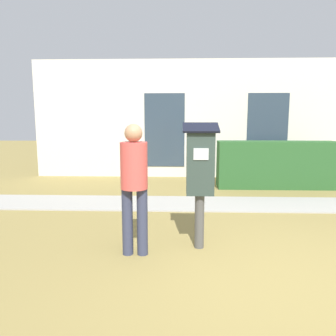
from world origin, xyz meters
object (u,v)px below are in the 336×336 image
object	(u,v)px
parking_meter	(200,169)
outdoor_chair_left	(198,161)
person_standing	(134,179)
outdoor_chair_middle	(253,161)

from	to	relation	value
parking_meter	outdoor_chair_left	size ratio (longest dim) A/B	1.77
person_standing	outdoor_chair_middle	distance (m)	5.29
parking_meter	outdoor_chair_left	world-z (taller)	parking_meter
outdoor_chair_left	person_standing	bearing A→B (deg)	-110.31
outdoor_chair_middle	parking_meter	bearing A→B (deg)	-110.60
outdoor_chair_left	outdoor_chair_middle	xyz separation A→B (m)	(1.42, 0.05, 0.00)
person_standing	outdoor_chair_left	xyz separation A→B (m)	(1.02, 4.63, -0.40)
outdoor_chair_left	parking_meter	bearing A→B (deg)	-100.88
person_standing	outdoor_chair_middle	world-z (taller)	person_standing
outdoor_chair_left	outdoor_chair_middle	size ratio (longest dim) A/B	1.00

